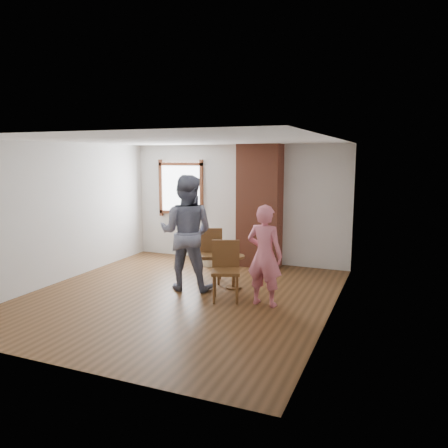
% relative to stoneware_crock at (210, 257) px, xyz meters
% --- Properties ---
extents(ground, '(5.50, 5.50, 0.00)m').
position_rel_stoneware_crock_xyz_m(ground, '(0.38, -2.07, -0.20)').
color(ground, brown).
rests_on(ground, ground).
extents(room_shell, '(5.04, 5.52, 2.62)m').
position_rel_stoneware_crock_xyz_m(room_shell, '(0.32, -1.46, 1.61)').
color(room_shell, silver).
rests_on(room_shell, ground).
extents(brick_chimney, '(0.90, 0.50, 2.60)m').
position_rel_stoneware_crock_xyz_m(brick_chimney, '(0.98, 0.43, 1.10)').
color(brick_chimney, '#964C35').
rests_on(brick_chimney, ground).
extents(stoneware_crock, '(0.37, 0.37, 0.41)m').
position_rel_stoneware_crock_xyz_m(stoneware_crock, '(0.00, 0.00, 0.00)').
color(stoneware_crock, '#C6B38F').
rests_on(stoneware_crock, ground).
extents(dark_pot, '(0.18, 0.18, 0.15)m').
position_rel_stoneware_crock_xyz_m(dark_pot, '(-0.21, -0.02, -0.13)').
color(dark_pot, black).
rests_on(dark_pot, ground).
extents(dining_chair_left, '(0.59, 0.59, 0.99)m').
position_rel_stoneware_crock_xyz_m(dining_chair_left, '(0.47, -1.03, 0.35)').
color(dining_chair_left, brown).
rests_on(dining_chair_left, ground).
extents(dining_chair_right, '(0.59, 0.59, 0.97)m').
position_rel_stoneware_crock_xyz_m(dining_chair_right, '(1.16, -1.92, 0.34)').
color(dining_chair_right, brown).
rests_on(dining_chair_right, ground).
extents(side_table, '(0.40, 0.40, 0.60)m').
position_rel_stoneware_crock_xyz_m(side_table, '(1.06, -1.31, 0.20)').
color(side_table, brown).
rests_on(side_table, ground).
extents(cake_plate, '(0.18, 0.18, 0.01)m').
position_rel_stoneware_crock_xyz_m(cake_plate, '(1.06, -1.31, 0.40)').
color(cake_plate, white).
rests_on(cake_plate, side_table).
extents(cake_slice, '(0.08, 0.07, 0.06)m').
position_rel_stoneware_crock_xyz_m(cake_slice, '(1.07, -1.31, 0.44)').
color(cake_slice, white).
rests_on(cake_slice, cake_plate).
extents(man, '(1.11, 0.93, 2.03)m').
position_rel_stoneware_crock_xyz_m(man, '(0.30, -1.65, 0.81)').
color(man, '#131436').
rests_on(man, ground).
extents(person_pink, '(0.63, 0.45, 1.61)m').
position_rel_stoneware_crock_xyz_m(person_pink, '(1.83, -1.95, 0.60)').
color(person_pink, '#DD6E81').
rests_on(person_pink, ground).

